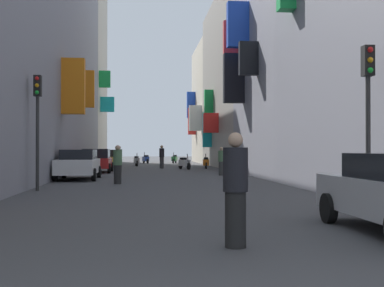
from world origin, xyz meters
TOP-DOWN VIEW (x-y plane):
  - ground_plane at (0.00, 30.00)m, footprint 140.00×140.00m
  - building_left_mid_a at (-8.00, 29.41)m, footprint 7.16×35.31m
  - building_left_mid_b at (-8.00, 53.53)m, footprint 7.36×12.93m
  - building_right_mid_a at (7.98, 26.15)m, footprint 7.20×10.68m
  - building_right_mid_b at (7.99, 40.05)m, footprint 7.15×17.13m
  - building_right_mid_c at (7.98, 54.30)m, footprint 7.24×11.39m
  - parked_car_white at (-4.00, 23.73)m, footprint 1.94×4.42m
  - parked_car_yellow at (-3.57, 40.01)m, footprint 1.84×4.36m
  - parked_car_red at (-3.81, 31.47)m, footprint 1.98×4.18m
  - scooter_green at (2.41, 51.53)m, footprint 0.70×1.88m
  - scooter_white at (2.15, 35.86)m, footprint 0.81×1.79m
  - scooter_blue at (-0.54, 51.08)m, footprint 0.72×1.77m
  - scooter_silver at (-1.38, 43.18)m, footprint 0.53×1.79m
  - scooter_orange at (3.86, 36.85)m, footprint 0.53×1.82m
  - pedestrian_crossing at (-2.35, 30.89)m, footprint 0.53×0.53m
  - pedestrian_near_left at (-1.96, 20.28)m, footprint 0.53×0.53m
  - pedestrian_near_right at (3.51, 26.87)m, footprint 0.44×0.44m
  - pedestrian_mid_street at (0.48, 5.73)m, footprint 0.46×0.46m
  - pedestrian_far_away at (0.58, 37.71)m, footprint 0.53×0.53m
  - traffic_light_near_corner at (4.60, 10.25)m, footprint 0.26×0.34m
  - traffic_light_far_corner at (-4.64, 16.99)m, footprint 0.26×0.34m

SIDE VIEW (x-z plane):
  - ground_plane at x=0.00m, z-range 0.00..0.00m
  - scooter_silver at x=-1.38m, z-range -0.10..1.03m
  - scooter_blue at x=-0.54m, z-range -0.10..1.03m
  - scooter_orange at x=3.86m, z-range -0.10..1.03m
  - scooter_white at x=2.15m, z-range -0.10..1.03m
  - scooter_green at x=2.41m, z-range -0.10..1.03m
  - parked_car_yellow at x=-3.57m, z-range 0.04..1.45m
  - parked_car_white at x=-4.00m, z-range 0.04..1.49m
  - parked_car_red at x=-3.81m, z-range 0.03..1.52m
  - pedestrian_near_right at x=3.51m, z-range -0.01..1.59m
  - pedestrian_near_left at x=-1.96m, z-range 0.00..1.64m
  - pedestrian_crossing at x=-2.35m, z-range 0.00..1.67m
  - pedestrian_mid_street at x=0.48m, z-range 0.00..1.74m
  - pedestrian_far_away at x=0.58m, z-range 0.00..1.77m
  - traffic_light_near_corner at x=4.60m, z-range 0.74..4.77m
  - traffic_light_far_corner at x=-4.64m, z-range 0.75..4.87m
  - building_right_mid_c at x=7.98m, z-range 0.00..12.60m
  - building_right_mid_b at x=7.99m, z-range -0.01..13.86m
  - building_left_mid_a at x=-8.00m, z-range 0.00..15.08m
  - building_right_mid_a at x=7.98m, z-range -0.01..18.42m
  - building_left_mid_b at x=-8.00m, z-range 0.00..18.96m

